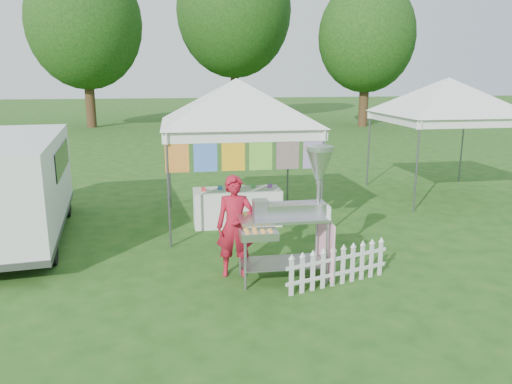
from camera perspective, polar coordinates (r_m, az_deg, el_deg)
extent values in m
plane|color=#1D4814|center=(7.50, 1.41, -10.94)|extent=(120.00, 120.00, 0.00)
cylinder|color=#59595E|center=(9.02, -9.97, 0.12)|extent=(0.04, 0.04, 2.10)
cylinder|color=#59595E|center=(9.42, 7.56, 0.77)|extent=(0.04, 0.04, 2.10)
cylinder|color=#59595E|center=(11.81, -9.91, 3.24)|extent=(0.04, 0.04, 2.10)
cylinder|color=#59595E|center=(12.12, 3.67, 3.67)|extent=(0.04, 0.04, 2.10)
cube|color=white|center=(8.95, -1.04, 6.39)|extent=(3.00, 0.03, 0.22)
cube|color=white|center=(11.75, -3.09, 8.05)|extent=(3.00, 0.03, 0.22)
pyramid|color=white|center=(10.29, -2.25, 12.88)|extent=(4.24, 4.24, 0.90)
cylinder|color=#59595E|center=(8.94, -1.04, 6.90)|extent=(3.00, 0.03, 0.03)
cube|color=red|center=(8.89, -9.04, 4.43)|extent=(0.42, 0.01, 0.70)
cube|color=#1832C6|center=(8.91, -5.82, 4.54)|extent=(0.42, 0.01, 0.70)
cube|color=orange|center=(8.95, -2.62, 4.64)|extent=(0.42, 0.01, 0.70)
cube|color=green|center=(9.03, 0.55, 4.73)|extent=(0.42, 0.01, 0.70)
cube|color=orange|center=(9.13, 3.65, 4.79)|extent=(0.42, 0.01, 0.70)
cube|color=#31A7BB|center=(9.25, 6.68, 4.85)|extent=(0.42, 0.01, 0.70)
cylinder|color=#59595E|center=(11.79, 17.89, 2.77)|extent=(0.04, 0.04, 2.10)
cylinder|color=#59595E|center=(14.33, 12.74, 4.87)|extent=(0.04, 0.04, 2.10)
cylinder|color=#59595E|center=(15.62, 22.48, 4.87)|extent=(0.04, 0.04, 2.10)
cube|color=white|center=(12.38, 24.11, 7.18)|extent=(3.00, 0.03, 0.22)
cube|color=white|center=(14.83, 18.08, 8.52)|extent=(3.00, 0.03, 0.22)
pyramid|color=white|center=(13.54, 21.19, 12.13)|extent=(4.24, 4.24, 0.90)
cylinder|color=#59595E|center=(12.37, 24.14, 7.55)|extent=(3.00, 0.03, 0.03)
cylinder|color=#392114|center=(31.09, -18.48, 10.66)|extent=(0.56, 0.56, 3.96)
ellipsoid|color=#305D19|center=(31.19, -19.03, 17.76)|extent=(6.40, 6.40, 7.36)
cylinder|color=#392114|center=(34.98, -2.45, 12.27)|extent=(0.56, 0.56, 4.84)
ellipsoid|color=#305D19|center=(35.21, -2.53, 19.99)|extent=(7.60, 7.60, 8.74)
cylinder|color=#392114|center=(30.88, 12.23, 10.61)|extent=(0.56, 0.56, 3.52)
ellipsoid|color=#305D19|center=(30.93, 12.55, 16.99)|extent=(5.60, 5.60, 6.44)
cylinder|color=gray|center=(7.26, -1.23, -7.52)|extent=(0.04, 0.04, 1.00)
cylinder|color=gray|center=(7.52, 8.13, -6.91)|extent=(0.04, 0.04, 1.00)
cylinder|color=gray|center=(7.79, -1.82, -6.06)|extent=(0.04, 0.04, 1.00)
cylinder|color=gray|center=(8.03, 6.94, -5.55)|extent=(0.04, 0.04, 1.00)
cube|color=gray|center=(7.70, 3.05, -8.05)|extent=(1.26, 0.63, 0.02)
cube|color=#B7B7BC|center=(7.47, 3.12, -2.91)|extent=(1.33, 0.67, 0.04)
cube|color=#B7B7BC|center=(7.54, 4.51, -1.95)|extent=(0.94, 0.28, 0.17)
cube|color=gray|center=(7.42, 0.53, -1.84)|extent=(0.22, 0.24, 0.24)
cylinder|color=gray|center=(7.54, 7.18, 1.05)|extent=(0.06, 0.06, 1.00)
cone|color=#B7B7BC|center=(7.48, 7.25, 3.12)|extent=(0.40, 0.40, 0.44)
cylinder|color=#B7B7BC|center=(7.44, 7.30, 4.97)|extent=(0.42, 0.42, 0.07)
cube|color=#B7B7BC|center=(7.03, 0.30, -4.89)|extent=(0.53, 0.33, 0.11)
cube|color=#FDAAC8|center=(7.79, 7.94, -6.17)|extent=(0.03, 0.83, 0.90)
cube|color=white|center=(7.30, 8.32, -2.34)|extent=(0.02, 0.15, 0.20)
imported|color=maroon|center=(7.71, -2.42, -3.94)|extent=(0.62, 0.45, 1.59)
cube|color=silver|center=(10.28, -26.62, 1.06)|extent=(2.38, 4.86, 1.64)
cube|color=#59595E|center=(10.47, -26.16, -3.32)|extent=(2.41, 4.91, 0.11)
cube|color=silver|center=(12.30, -24.80, 1.16)|extent=(1.84, 0.85, 0.84)
cube|color=black|center=(10.64, -21.27, 3.61)|extent=(0.31, 2.56, 0.51)
cube|color=black|center=(12.53, -24.88, 4.62)|extent=(1.58, 0.21, 0.51)
cylinder|color=black|center=(8.93, -22.55, -5.76)|extent=(0.28, 0.66, 0.64)
cylinder|color=black|center=(11.79, -21.01, -1.12)|extent=(0.28, 0.66, 0.64)
cube|color=silver|center=(7.17, 4.07, -9.70)|extent=(0.07, 0.04, 0.56)
cube|color=silver|center=(7.26, 5.30, -9.42)|extent=(0.07, 0.04, 0.56)
cube|color=silver|center=(7.35, 6.50, -9.15)|extent=(0.07, 0.04, 0.56)
cube|color=silver|center=(7.45, 7.67, -8.89)|extent=(0.07, 0.04, 0.56)
cube|color=silver|center=(7.55, 8.80, -8.62)|extent=(0.07, 0.04, 0.56)
cube|color=silver|center=(7.65, 9.91, -8.37)|extent=(0.07, 0.04, 0.56)
cube|color=silver|center=(7.75, 10.98, -8.11)|extent=(0.07, 0.04, 0.56)
cube|color=silver|center=(7.86, 12.02, -7.86)|extent=(0.07, 0.04, 0.56)
cube|color=silver|center=(7.97, 13.04, -7.61)|extent=(0.07, 0.04, 0.56)
cube|color=silver|center=(8.08, 14.02, -7.37)|extent=(0.07, 0.04, 0.56)
cube|color=silver|center=(7.64, 9.33, -9.19)|extent=(1.72, 0.57, 0.05)
cube|color=silver|center=(7.55, 9.40, -7.51)|extent=(1.72, 0.57, 0.05)
cube|color=white|center=(10.43, -2.15, -1.71)|extent=(1.80, 0.70, 0.75)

